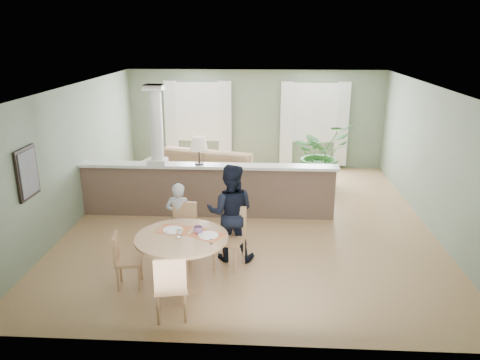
# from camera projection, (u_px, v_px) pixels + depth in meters

# --- Properties ---
(ground) EXTENTS (8.00, 8.00, 0.00)m
(ground) POSITION_uv_depth(u_px,v_px,m) (250.00, 220.00, 9.57)
(ground) COLOR tan
(ground) RESTS_ON ground
(room_shell) EXTENTS (7.02, 8.02, 2.71)m
(room_shell) POSITION_uv_depth(u_px,v_px,m) (251.00, 127.00, 9.61)
(room_shell) COLOR gray
(room_shell) RESTS_ON ground
(pony_wall) EXTENTS (5.32, 0.38, 2.70)m
(pony_wall) POSITION_uv_depth(u_px,v_px,m) (203.00, 183.00, 9.59)
(pony_wall) COLOR brown
(pony_wall) RESTS_ON ground
(sofa) EXTENTS (3.25, 2.01, 0.89)m
(sofa) POSITION_uv_depth(u_px,v_px,m) (200.00, 172.00, 11.29)
(sofa) COLOR #9A7554
(sofa) RESTS_ON ground
(houseplant) EXTENTS (1.85, 1.81, 1.56)m
(houseplant) POSITION_uv_depth(u_px,v_px,m) (321.00, 154.00, 11.61)
(houseplant) COLOR #2F6428
(houseplant) RESTS_ON ground
(dining_table) EXTENTS (1.37, 1.37, 0.94)m
(dining_table) POSITION_uv_depth(u_px,v_px,m) (183.00, 247.00, 6.88)
(dining_table) COLOR tan
(dining_table) RESTS_ON ground
(chair_far_boy) EXTENTS (0.48, 0.48, 0.97)m
(chair_far_boy) POSITION_uv_depth(u_px,v_px,m) (183.00, 228.00, 7.84)
(chair_far_boy) COLOR tan
(chair_far_boy) RESTS_ON ground
(chair_far_man) EXTENTS (0.58, 0.58, 1.01)m
(chair_far_man) POSITION_uv_depth(u_px,v_px,m) (231.00, 234.00, 7.57)
(chair_far_man) COLOR tan
(chair_far_man) RESTS_ON ground
(chair_near) EXTENTS (0.51, 0.51, 0.96)m
(chair_near) POSITION_uv_depth(u_px,v_px,m) (171.00, 285.00, 6.11)
(chair_near) COLOR tan
(chair_near) RESTS_ON ground
(chair_side) EXTENTS (0.44, 0.44, 0.85)m
(chair_side) POSITION_uv_depth(u_px,v_px,m) (124.00, 258.00, 6.96)
(chair_side) COLOR tan
(chair_side) RESTS_ON ground
(child_person) EXTENTS (0.49, 0.34, 1.27)m
(child_person) POSITION_uv_depth(u_px,v_px,m) (179.00, 218.00, 7.99)
(child_person) COLOR #A5A6AB
(child_person) RESTS_ON ground
(man_person) EXTENTS (0.83, 0.66, 1.66)m
(man_person) POSITION_uv_depth(u_px,v_px,m) (231.00, 213.00, 7.72)
(man_person) COLOR black
(man_person) RESTS_ON ground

